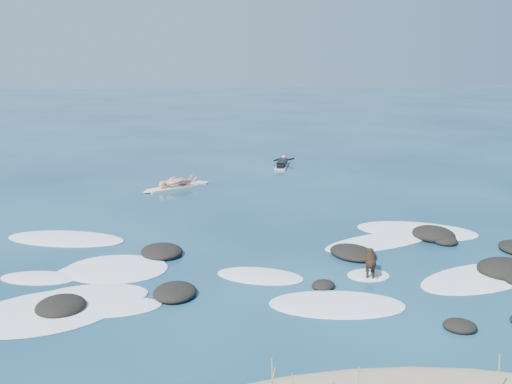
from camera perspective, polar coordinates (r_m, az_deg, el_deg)
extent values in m
plane|color=#0A2642|center=(16.14, 2.85, -6.43)|extent=(160.00, 160.00, 0.00)
cylinder|color=olive|center=(10.38, 23.09, -16.67)|extent=(0.07, 0.16, 0.75)
ellipsoid|color=black|center=(16.38, 9.67, -6.01)|extent=(1.65, 1.82, 0.32)
ellipsoid|color=black|center=(13.76, -8.12, -9.89)|extent=(1.22, 1.35, 0.31)
ellipsoid|color=black|center=(14.13, 6.75, -9.26)|extent=(0.71, 0.65, 0.25)
ellipsoid|color=black|center=(13.58, -18.93, -10.76)|extent=(1.21, 1.21, 0.39)
ellipsoid|color=black|center=(12.82, 19.72, -12.52)|extent=(0.87, 0.82, 0.25)
ellipsoid|color=black|center=(16.42, -9.39, -5.91)|extent=(1.60, 1.65, 0.37)
ellipsoid|color=black|center=(16.16, 23.73, -7.12)|extent=(1.53, 1.42, 0.51)
ellipsoid|color=black|center=(18.46, 17.33, -4.06)|extent=(1.63, 1.72, 0.46)
ellipsoid|color=black|center=(18.08, 18.42, -4.67)|extent=(0.80, 0.80, 0.28)
ellipsoid|color=black|center=(13.84, -18.79, -10.47)|extent=(0.69, 0.78, 0.22)
ellipsoid|color=white|center=(13.30, 8.12, -11.08)|extent=(3.34, 2.08, 0.12)
ellipsoid|color=white|center=(14.73, 0.41, -8.40)|extent=(2.54, 1.93, 0.12)
ellipsoid|color=white|center=(15.60, -20.92, -8.05)|extent=(2.15, 1.37, 0.12)
ellipsoid|color=white|center=(13.41, -14.03, -11.15)|extent=(2.20, 1.12, 0.12)
ellipsoid|color=white|center=(15.64, -13.79, -7.46)|extent=(3.02, 2.51, 0.12)
ellipsoid|color=white|center=(15.68, 21.57, -8.00)|extent=(4.03, 2.72, 0.12)
ellipsoid|color=white|center=(14.09, -16.28, -10.04)|extent=(2.80, 1.69, 0.12)
ellipsoid|color=white|center=(13.64, -20.33, -11.17)|extent=(3.91, 3.16, 0.12)
ellipsoid|color=white|center=(18.49, -18.49, -4.46)|extent=(4.05, 2.61, 0.12)
ellipsoid|color=white|center=(19.03, 15.77, -3.75)|extent=(4.25, 3.27, 0.12)
ellipsoid|color=white|center=(17.72, 12.33, -4.84)|extent=(4.15, 2.54, 0.12)
ellipsoid|color=white|center=(15.62, -16.11, -7.63)|extent=(1.92, 1.39, 0.12)
ellipsoid|color=white|center=(15.04, 11.18, -8.18)|extent=(1.10, 0.90, 0.12)
cube|color=#FBE8C9|center=(24.31, -7.90, 0.50)|extent=(2.55, 1.82, 0.09)
ellipsoid|color=#FBE8C9|center=(24.99, -5.31, 0.94)|extent=(0.61, 0.53, 0.10)
ellipsoid|color=#FBE8C9|center=(23.68, -10.64, 0.04)|extent=(0.61, 0.53, 0.10)
imported|color=tan|center=(24.12, -7.97, 2.59)|extent=(0.67, 0.75, 1.72)
cube|color=silver|center=(28.72, 2.62, 2.67)|extent=(1.13, 2.29, 0.08)
ellipsoid|color=silver|center=(29.81, 2.85, 3.08)|extent=(0.40, 0.55, 0.08)
cube|color=black|center=(28.69, 2.62, 2.97)|extent=(0.79, 1.43, 0.22)
sphere|color=tan|center=(29.44, 2.79, 3.49)|extent=(0.29, 0.29, 0.23)
cylinder|color=black|center=(29.65, 2.27, 3.30)|extent=(0.57, 0.15, 0.25)
cylinder|color=black|center=(29.59, 3.37, 3.27)|extent=(0.49, 0.43, 0.25)
cube|color=black|center=(27.95, 2.46, 2.60)|extent=(0.49, 0.64, 0.14)
cylinder|color=black|center=(14.80, 11.38, -6.72)|extent=(0.40, 0.59, 0.26)
sphere|color=black|center=(15.02, 11.34, -6.40)|extent=(0.34, 0.34, 0.27)
sphere|color=black|center=(14.57, 11.42, -7.05)|extent=(0.31, 0.31, 0.25)
sphere|color=black|center=(15.14, 11.33, -5.87)|extent=(0.24, 0.24, 0.19)
cone|color=black|center=(15.25, 11.31, -5.77)|extent=(0.13, 0.14, 0.10)
cone|color=black|center=(15.10, 11.16, -5.59)|extent=(0.11, 0.09, 0.09)
cone|color=black|center=(15.11, 11.54, -5.61)|extent=(0.11, 0.09, 0.09)
cylinder|color=black|center=(15.07, 11.04, -7.47)|extent=(0.08, 0.08, 0.35)
cylinder|color=black|center=(15.07, 11.57, -7.48)|extent=(0.08, 0.08, 0.35)
cylinder|color=black|center=(14.72, 11.09, -7.98)|extent=(0.08, 0.08, 0.35)
cylinder|color=black|center=(14.73, 11.63, -8.00)|extent=(0.08, 0.08, 0.35)
cylinder|color=black|center=(14.44, 11.45, -7.05)|extent=(0.12, 0.26, 0.15)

